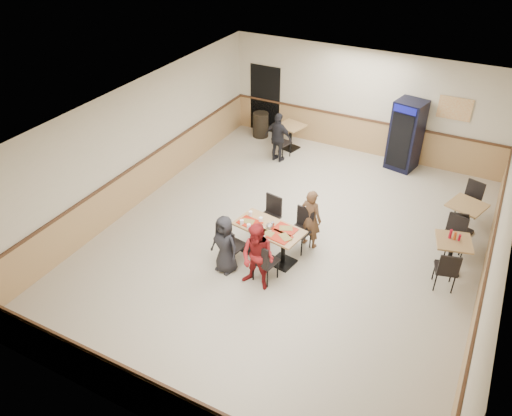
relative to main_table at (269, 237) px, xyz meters
The scene contains 20 objects.
ground 0.86m from the main_table, 76.27° to the left, with size 10.00×10.00×0.00m, color beige.
room_shell 3.76m from the main_table, 58.94° to the left, with size 10.00×10.00×10.00m.
main_table is the anchor object (origin of this frame).
main_chairs 0.06m from the main_table, behind, with size 1.55×1.89×0.98m.
diner_woman_left 1.00m from the main_table, 127.47° to the right, with size 0.64×0.41×1.30m, color black.
diner_woman_right 0.97m from the main_table, 77.19° to the right, with size 0.71×0.55×1.46m, color maroon.
diner_man_opposite 1.01m from the main_table, 52.53° to the left, with size 0.51×0.33×1.39m, color brown.
lone_diner 4.36m from the main_table, 112.84° to the left, with size 0.84×0.35×1.44m, color black.
tabletop_clutter 0.29m from the main_table, 98.57° to the right, with size 1.29×0.70×0.12m.
side_table_near 3.72m from the main_table, 21.17° to the left, with size 0.84×0.84×0.74m.
side_table_near_chair_south 3.55m from the main_table, 12.25° to the left, with size 0.43×0.43×0.93m, color black, non-canonical shape.
side_table_near_chair_north 3.97m from the main_table, 29.15° to the left, with size 0.43×0.43×0.93m, color black, non-canonical shape.
side_table_far 4.48m from the main_table, 38.35° to the left, with size 0.92×0.92×0.78m.
side_table_far_chair_south 4.12m from the main_table, 31.54° to the left, with size 0.46×0.46×0.99m, color black, non-canonical shape.
side_table_far_chair_north 4.89m from the main_table, 44.09° to the left, with size 0.46×0.46×0.99m, color black, non-canonical shape.
condiment_caddy 3.72m from the main_table, 22.07° to the left, with size 0.23×0.06×0.20m.
back_table 5.16m from the main_table, 109.14° to the left, with size 0.86×0.86×0.76m.
back_table_chair_lone 4.59m from the main_table, 111.62° to the left, with size 0.44×0.44×0.96m, color black, non-canonical shape.
pepsi_cooler 5.50m from the main_table, 73.81° to the left, with size 0.87×0.87×1.94m.
trash_bin 5.96m from the main_table, 118.74° to the left, with size 0.49×0.49×0.77m, color black.
Camera 1 is at (3.44, -8.20, 6.82)m, focal length 35.00 mm.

